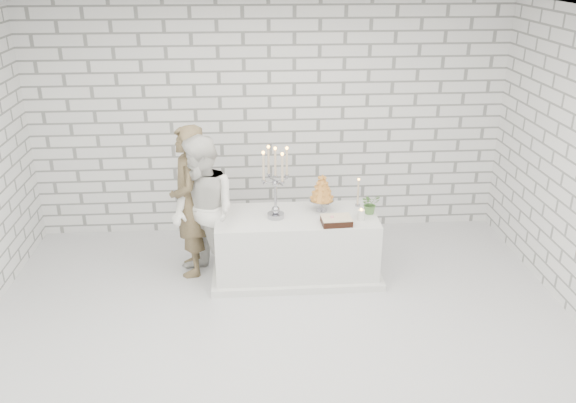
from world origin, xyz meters
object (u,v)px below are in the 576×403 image
Objects in this scene: groom at (189,201)px; croquembouche at (322,193)px; bride at (204,212)px; cake_table at (296,246)px; candelabra at (275,183)px.

groom is 3.96× the size of croquembouche.
bride is (0.18, -0.23, -0.03)m from groom.
cake_table is at bearing 74.22° from groom.
cake_table is 1.06× the size of bride.
groom is 1.50m from croquembouche.
candelabra is at bearing 51.84° from bride.
bride is at bearing 30.65° from groom.
candelabra is 0.58m from croquembouche.
bride is at bearing -177.66° from cake_table.
bride is 1.34m from croquembouche.
bride reaches higher than croquembouche.
croquembouche is (1.50, -0.07, 0.09)m from groom.
bride is 0.85m from candelabra.
groom is (-1.20, 0.19, 0.50)m from cake_table.
groom is at bearing 179.04° from bride.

